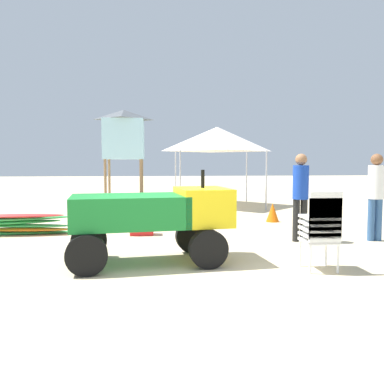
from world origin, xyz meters
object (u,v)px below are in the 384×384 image
at_px(traffic_cone_near, 155,210).
at_px(cooler_box, 142,226).
at_px(popup_canopy, 217,139).
at_px(lifeguard_near_center, 301,191).
at_px(utility_cart, 154,214).
at_px(surfboard_pile, 18,224).
at_px(lifeguard_near_left, 376,191).
at_px(stacked_plastic_chairs, 322,225).
at_px(traffic_cone_far, 273,212).
at_px(lifeguard_tower, 124,134).

xyz_separation_m(traffic_cone_near, cooler_box, (-0.30, -2.76, -0.05)).
bearing_deg(popup_canopy, lifeguard_near_center, -84.35).
bearing_deg(popup_canopy, traffic_cone_near, -128.12).
height_order(utility_cart, lifeguard_near_center, lifeguard_near_center).
bearing_deg(surfboard_pile, lifeguard_near_left, -10.24).
relative_size(utility_cart, stacked_plastic_chairs, 2.23).
bearing_deg(traffic_cone_far, traffic_cone_near, 160.44).
height_order(lifeguard_near_center, traffic_cone_far, lifeguard_near_center).
relative_size(utility_cart, popup_canopy, 0.91).
bearing_deg(cooler_box, popup_canopy, 65.51).
bearing_deg(stacked_plastic_chairs, utility_cart, 162.81).
height_order(stacked_plastic_chairs, popup_canopy, popup_canopy).
height_order(utility_cart, lifeguard_tower, lifeguard_tower).
xyz_separation_m(stacked_plastic_chairs, lifeguard_near_center, (0.50, 2.22, 0.34)).
relative_size(surfboard_pile, popup_canopy, 0.84).
bearing_deg(utility_cart, cooler_box, 96.43).
relative_size(lifeguard_near_center, cooler_box, 3.48).
bearing_deg(surfboard_pile, popup_canopy, 45.56).
height_order(utility_cart, traffic_cone_far, utility_cart).
distance_m(popup_canopy, cooler_box, 6.64).
bearing_deg(surfboard_pile, lifeguard_tower, 80.13).
height_order(lifeguard_near_left, lifeguard_tower, lifeguard_tower).
distance_m(lifeguard_near_center, lifeguard_tower, 11.77).
relative_size(lifeguard_tower, traffic_cone_near, 8.48).
bearing_deg(surfboard_pile, cooler_box, -5.06).
height_order(traffic_cone_far, cooler_box, traffic_cone_far).
distance_m(stacked_plastic_chairs, traffic_cone_near, 6.53).
bearing_deg(utility_cart, lifeguard_near_left, 16.89).
relative_size(lifeguard_near_left, traffic_cone_near, 3.80).
bearing_deg(stacked_plastic_chairs, surfboard_pile, 147.45).
bearing_deg(utility_cart, stacked_plastic_chairs, -17.19).
bearing_deg(lifeguard_near_center, surfboard_pile, 167.89).
distance_m(stacked_plastic_chairs, traffic_cone_far, 4.97).
bearing_deg(stacked_plastic_chairs, lifeguard_tower, 106.47).
bearing_deg(traffic_cone_far, lifeguard_tower, 119.47).
bearing_deg(utility_cart, surfboard_pile, 137.80).
bearing_deg(lifeguard_near_left, lifeguard_tower, 118.55).
relative_size(utility_cart, lifeguard_near_center, 1.49).
xyz_separation_m(utility_cart, lifeguard_tower, (-1.37, 12.24, 2.10)).
height_order(stacked_plastic_chairs, traffic_cone_near, stacked_plastic_chairs).
relative_size(utility_cart, cooler_box, 5.20).
distance_m(stacked_plastic_chairs, popup_canopy, 9.12).
xyz_separation_m(lifeguard_near_left, popup_canopy, (-2.23, 6.80, 1.42)).
xyz_separation_m(lifeguard_near_left, traffic_cone_near, (-4.52, 3.89, -0.80)).
xyz_separation_m(lifeguard_near_center, popup_canopy, (-0.67, 6.72, 1.42)).
xyz_separation_m(utility_cart, traffic_cone_far, (3.21, 4.13, -0.53)).
xyz_separation_m(surfboard_pile, lifeguard_near_left, (7.56, -1.37, 0.80)).
bearing_deg(cooler_box, utility_cart, -83.57).
relative_size(lifeguard_near_left, lifeguard_near_center, 1.00).
relative_size(stacked_plastic_chairs, surfboard_pile, 0.48).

